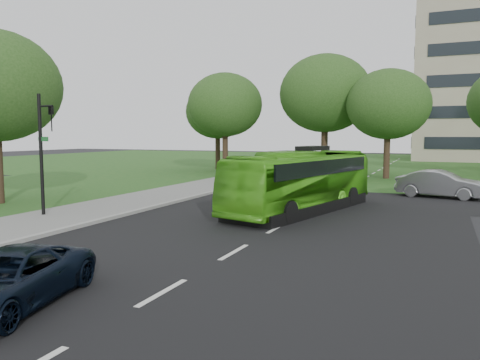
{
  "coord_description": "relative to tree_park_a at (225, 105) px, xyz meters",
  "views": [
    {
      "loc": [
        5.72,
        -14.81,
        3.61
      ],
      "look_at": [
        -2.42,
        4.1,
        1.6
      ],
      "focal_mm": 35.0,
      "sensor_mm": 36.0,
      "label": 1
    }
  ],
  "objects": [
    {
      "name": "ground",
      "position": [
        13.44,
        -26.06,
        -6.43
      ],
      "size": [
        160.0,
        160.0,
        0.0
      ],
      "primitive_type": "plane",
      "color": "black",
      "rests_on": "ground"
    },
    {
      "name": "suv",
      "position": [
        10.94,
        -34.06,
        -5.83
      ],
      "size": [
        2.85,
        4.62,
        1.19
      ],
      "primitive_type": "imported",
      "rotation": [
        0.0,
        0.0,
        0.22
      ],
      "color": "black",
      "rests_on": "ground"
    },
    {
      "name": "tree_park_c",
      "position": [
        15.06,
        -0.97,
        -0.39
      ],
      "size": [
        6.7,
        6.7,
        8.9
      ],
      "color": "black",
      "rests_on": "ground"
    },
    {
      "name": "traffic_light",
      "position": [
        3.53,
        -25.81,
        -3.29
      ],
      "size": [
        0.85,
        0.24,
        5.34
      ],
      "rotation": [
        0.0,
        0.0,
        0.18
      ],
      "color": "black",
      "rests_on": "ground"
    },
    {
      "name": "bus",
      "position": [
        13.19,
        -19.67,
        -5.0
      ],
      "size": [
        4.76,
        10.5,
        2.85
      ],
      "primitive_type": "imported",
      "rotation": [
        0.0,
        0.0,
        -0.24
      ],
      "color": "#4DB41D",
      "rests_on": "ground"
    },
    {
      "name": "tree_park_f",
      "position": [
        -2.2,
        2.87,
        -0.48
      ],
      "size": [
        6.55,
        6.55,
        8.74
      ],
      "color": "black",
      "rests_on": "ground"
    },
    {
      "name": "tree_park_b",
      "position": [
        9.36,
        1.33,
        0.86
      ],
      "size": [
        8.24,
        8.24,
        10.8
      ],
      "color": "black",
      "rests_on": "ground"
    },
    {
      "name": "street_surfaces",
      "position": [
        13.06,
        -3.31,
        -6.4
      ],
      "size": [
        120.0,
        120.0,
        0.15
      ],
      "color": "black",
      "rests_on": "ground"
    },
    {
      "name": "tree_park_a",
      "position": [
        0.0,
        0.0,
        0.0
      ],
      "size": [
        7.13,
        7.13,
        9.47
      ],
      "color": "black",
      "rests_on": "ground"
    },
    {
      "name": "sedan",
      "position": [
        19.2,
        -11.91,
        -5.64
      ],
      "size": [
        5.01,
        2.53,
        1.58
      ],
      "primitive_type": "imported",
      "rotation": [
        0.0,
        0.0,
        1.38
      ],
      "color": "#9B9CA0",
      "rests_on": "ground"
    }
  ]
}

